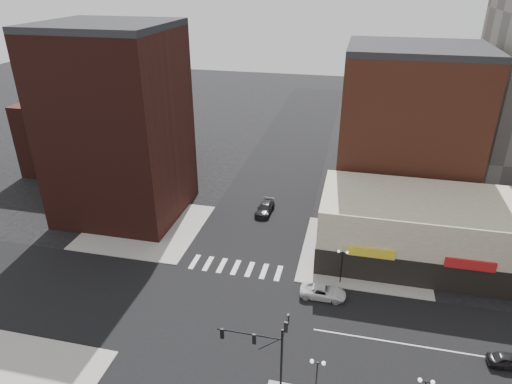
% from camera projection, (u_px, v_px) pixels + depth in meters
% --- Properties ---
extents(ground, '(240.00, 240.00, 0.00)m').
position_uv_depth(ground, '(215.00, 314.00, 46.23)').
color(ground, black).
rests_on(ground, ground).
extents(road_ew, '(200.00, 14.00, 0.02)m').
position_uv_depth(road_ew, '(215.00, 314.00, 46.23)').
color(road_ew, black).
rests_on(road_ew, ground).
extents(road_ns, '(14.00, 200.00, 0.02)m').
position_uv_depth(road_ns, '(215.00, 314.00, 46.23)').
color(road_ns, black).
rests_on(road_ns, ground).
extents(sidewalk_nw, '(15.00, 15.00, 0.12)m').
position_uv_depth(sidewalk_nw, '(146.00, 227.00, 61.85)').
color(sidewalk_nw, gray).
rests_on(sidewalk_nw, ground).
extents(sidewalk_ne, '(15.00, 15.00, 0.12)m').
position_uv_depth(sidewalk_ne, '(364.00, 254.00, 55.96)').
color(sidewalk_ne, gray).
rests_on(sidewalk_ne, ground).
extents(building_nw, '(16.00, 15.00, 25.00)m').
position_uv_depth(building_nw, '(118.00, 127.00, 60.82)').
color(building_nw, '#381611').
rests_on(building_nw, ground).
extents(building_nw_low, '(20.00, 18.00, 12.00)m').
position_uv_depth(building_nw_low, '(99.00, 131.00, 79.88)').
color(building_nw_low, '#381611').
rests_on(building_nw_low, ground).
extents(building_ne_midrise, '(18.00, 15.00, 22.00)m').
position_uv_depth(building_ne_midrise, '(407.00, 133.00, 63.40)').
color(building_ne_midrise, brown).
rests_on(building_ne_midrise, ground).
extents(building_ne_row, '(24.20, 12.20, 8.00)m').
position_uv_depth(building_ne_row, '(423.00, 235.00, 53.66)').
color(building_ne_row, beige).
rests_on(building_ne_row, ground).
extents(traffic_signal, '(5.59, 3.09, 7.77)m').
position_uv_depth(traffic_signal, '(271.00, 344.00, 35.73)').
color(traffic_signal, black).
rests_on(traffic_signal, ground).
extents(street_lamp_se_a, '(1.22, 0.32, 4.16)m').
position_uv_depth(street_lamp_se_a, '(317.00, 370.00, 35.55)').
color(street_lamp_se_a, black).
rests_on(street_lamp_se_a, sidewalk_se).
extents(street_lamp_ne, '(1.22, 0.32, 4.16)m').
position_uv_depth(street_lamp_ne, '(342.00, 258.00, 49.36)').
color(street_lamp_ne, black).
rests_on(street_lamp_ne, sidewalk_ne).
extents(white_suv, '(4.86, 2.24, 1.35)m').
position_uv_depth(white_suv, '(323.00, 292.00, 48.34)').
color(white_suv, silver).
rests_on(white_suv, ground).
extents(dark_sedan_east, '(3.86, 1.74, 1.29)m').
position_uv_depth(dark_sedan_east, '(510.00, 361.00, 39.83)').
color(dark_sedan_east, black).
rests_on(dark_sedan_east, ground).
extents(dark_sedan_north, '(2.31, 5.11, 1.45)m').
position_uv_depth(dark_sedan_north, '(265.00, 208.00, 65.21)').
color(dark_sedan_north, black).
rests_on(dark_sedan_north, ground).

